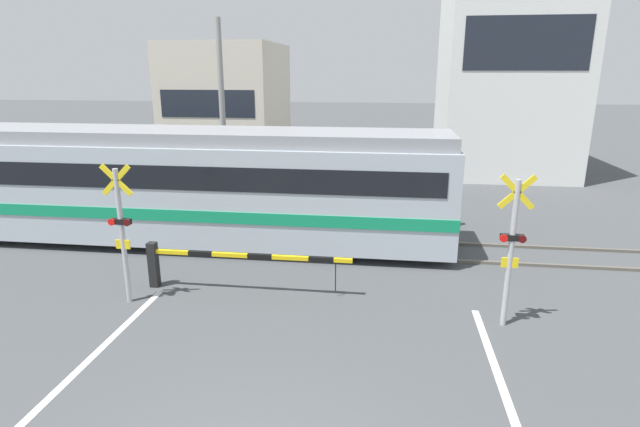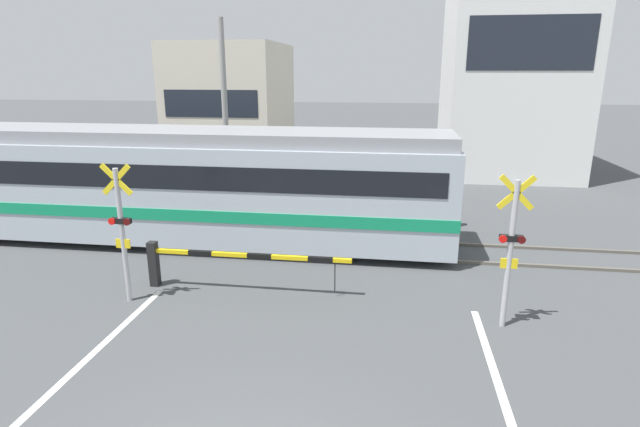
# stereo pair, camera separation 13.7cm
# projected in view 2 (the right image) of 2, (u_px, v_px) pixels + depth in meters

# --- Properties ---
(rail_track_near) EXTENTS (50.00, 0.10, 0.08)m
(rail_track_near) POSITION_uv_depth(u_px,v_px,m) (327.00, 255.00, 13.71)
(rail_track_near) COLOR #5B564C
(rail_track_near) RESTS_ON ground_plane
(rail_track_far) EXTENTS (50.00, 0.10, 0.08)m
(rail_track_far) POSITION_uv_depth(u_px,v_px,m) (333.00, 238.00, 15.08)
(rail_track_far) COLOR #5B564C
(rail_track_far) RESTS_ON ground_plane
(commuter_train) EXTENTS (17.83, 2.74, 3.33)m
(commuter_train) POSITION_uv_depth(u_px,v_px,m) (146.00, 181.00, 14.69)
(commuter_train) COLOR #ADB7C1
(commuter_train) RESTS_ON ground_plane
(crossing_barrier_near) EXTENTS (4.76, 0.20, 1.09)m
(crossing_barrier_near) POSITION_uv_depth(u_px,v_px,m) (209.00, 259.00, 11.47)
(crossing_barrier_near) COLOR black
(crossing_barrier_near) RESTS_ON ground_plane
(crossing_barrier_far) EXTENTS (4.76, 0.20, 1.09)m
(crossing_barrier_far) POSITION_uv_depth(u_px,v_px,m) (413.00, 203.00, 16.39)
(crossing_barrier_far) COLOR black
(crossing_barrier_far) RESTS_ON ground_plane
(crossing_signal_left) EXTENTS (0.68, 0.15, 3.08)m
(crossing_signal_left) POSITION_uv_depth(u_px,v_px,m) (122.00, 227.00, 10.62)
(crossing_signal_left) COLOR #B2B2B7
(crossing_signal_left) RESTS_ON ground_plane
(crossing_signal_right) EXTENTS (0.68, 0.15, 3.08)m
(crossing_signal_right) POSITION_uv_depth(u_px,v_px,m) (511.00, 246.00, 9.51)
(crossing_signal_right) COLOR #B2B2B7
(crossing_signal_right) RESTS_ON ground_plane
(pedestrian) EXTENTS (0.38, 0.22, 1.57)m
(pedestrian) POSITION_uv_depth(u_px,v_px,m) (380.00, 183.00, 18.63)
(pedestrian) COLOR brown
(pedestrian) RESTS_ON ground_plane
(building_left_of_street) EXTENTS (5.39, 6.38, 6.30)m
(building_left_of_street) POSITION_uv_depth(u_px,v_px,m) (232.00, 106.00, 26.35)
(building_left_of_street) COLOR beige
(building_left_of_street) RESTS_ON ground_plane
(building_right_of_street) EXTENTS (6.08, 6.38, 10.98)m
(building_right_of_street) POSITION_uv_depth(u_px,v_px,m) (513.00, 59.00, 23.76)
(building_right_of_street) COLOR white
(building_right_of_street) RESTS_ON ground_plane
(utility_pole_streetside) EXTENTS (0.22, 0.22, 6.81)m
(utility_pole_streetside) POSITION_uv_depth(u_px,v_px,m) (225.00, 112.00, 19.03)
(utility_pole_streetside) COLOR gray
(utility_pole_streetside) RESTS_ON ground_plane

